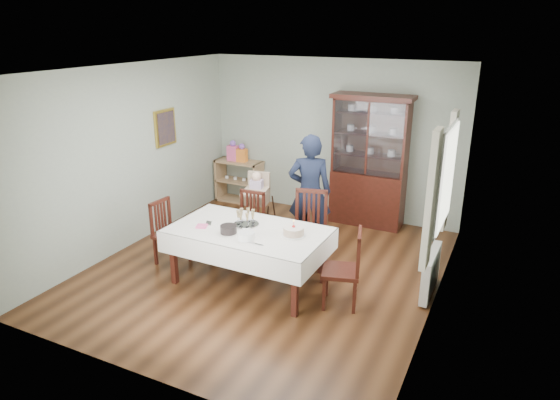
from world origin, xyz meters
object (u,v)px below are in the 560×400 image
Objects in this scene: chair_end_left at (171,245)px; woman at (310,192)px; chair_far_left at (248,236)px; china_cabinet at (369,159)px; champagne_tray at (246,221)px; birthday_cake at (294,231)px; dining_table at (249,256)px; chair_far_right at (308,244)px; chair_end_right at (342,283)px; gift_bag_pink at (233,152)px; sideboard at (239,181)px; gift_bag_orange at (242,154)px; high_chair at (257,211)px.

woman is (1.54, 1.35, 0.60)m from chair_end_left.
china_cabinet is at bearing 55.33° from chair_far_left.
chair_end_left is at bearing -127.61° from china_cabinet.
china_cabinet is at bearing 71.49° from champagne_tray.
champagne_tray is 0.70m from birthday_cake.
chair_far_right is at bearing 59.43° from dining_table.
chair_end_right is 2.53× the size of gift_bag_pink.
woman is 2.48m from gift_bag_pink.
chair_end_right is 2.90× the size of champagne_tray.
birthday_cake reaches higher than sideboard.
sideboard is (-1.74, 2.72, 0.02)m from dining_table.
birthday_cake reaches higher than chair_far_left.
chair_far_left is at bearing -129.31° from chair_end_right.
gift_bag_orange is (-2.92, 2.67, 0.66)m from chair_end_right.
chair_far_left is at bearing -122.64° from china_cabinet.
birthday_cake is (1.06, -0.71, 0.54)m from chair_far_left.
sideboard is 2.65× the size of gift_bag_orange.
china_cabinet is 2.61m from gift_bag_pink.
dining_table is 6.07× the size of champagne_tray.
birthday_cake is 3.46m from gift_bag_orange.
gift_bag_orange is at bearing 0.00° from gift_bag_pink.
chair_far_left is 2.72× the size of gift_bag_orange.
woman is at bearing -11.97° from high_chair.
chair_end_left is 2.81m from gift_bag_pink.
gift_bag_pink is at bearing 17.42° from chair_end_left.
woman reaches higher than high_chair.
chair_far_right is at bearing -98.42° from china_cabinet.
high_chair is 1.85m from birthday_cake.
chair_end_left is 2.14m from woman.
gift_bag_orange is at bearing 121.07° from champagne_tray.
dining_table is 1.91× the size of chair_far_right.
chair_end_right is (1.26, 0.03, -0.10)m from dining_table.
birthday_cake is (-0.67, 0.05, 0.53)m from chair_end_right.
chair_far_left is 1.38m from birthday_cake.
high_chair reaches higher than chair_far_right.
china_cabinet reaches higher than chair_end_left.
chair_end_right is 0.85m from birthday_cake.
high_chair is (-0.18, 0.61, 0.14)m from chair_far_left.
woman is at bearing 104.49° from birthday_cake.
chair_far_right reaches higher than chair_end_right.
chair_far_right is at bearing 0.39° from chair_far_left.
chair_end_right reaches higher than birthday_cake.
chair_end_right is (1.72, -0.76, 0.01)m from chair_far_left.
sideboard is at bearing 131.44° from birthday_cake.
sideboard is (-2.50, 0.02, -0.72)m from china_cabinet.
chair_end_right is at bearing -25.82° from chair_far_left.
chair_far_left is 2.35m from gift_bag_orange.
gift_bag_orange is (-1.19, 1.91, 0.68)m from chair_far_left.
sideboard is at bearing 10.39° from gift_bag_pink.
chair_far_left is at bearing -56.60° from sideboard.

